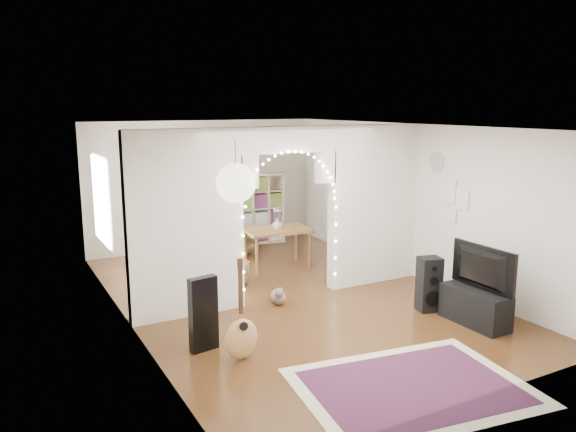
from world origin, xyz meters
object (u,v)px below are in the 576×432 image
media_console (475,307)px  dining_chair_left (240,242)px  dining_table (277,232)px  floor_speaker (429,284)px  dining_chair_right (232,272)px  acoustic_guitar (241,323)px  bookcase (251,209)px

media_console → dining_chair_left: size_ratio=1.79×
dining_table → floor_speaker: bearing=-66.6°
dining_chair_right → dining_table: bearing=17.4°
dining_table → acoustic_guitar: bearing=-117.6°
acoustic_guitar → dining_table: 3.91m
floor_speaker → dining_chair_right: (-2.10, 2.53, -0.18)m
floor_speaker → dining_chair_left: floor_speaker is taller
acoustic_guitar → dining_chair_right: acoustic_guitar is taller
acoustic_guitar → bookcase: (2.55, 5.22, 0.31)m
dining_chair_left → dining_chair_right: size_ratio=1.15×
media_console → dining_chair_left: bearing=104.4°
floor_speaker → dining_table: 3.22m
floor_speaker → dining_table: size_ratio=0.64×
dining_chair_right → acoustic_guitar: bearing=-117.9°
dining_chair_right → floor_speaker: bearing=-57.6°
acoustic_guitar → dining_table: size_ratio=0.83×
floor_speaker → media_console: (0.20, -0.71, -0.16)m
floor_speaker → dining_chair_right: floor_speaker is taller
floor_speaker → dining_chair_left: size_ratio=1.46×
acoustic_guitar → dining_table: bearing=61.3°
floor_speaker → dining_chair_right: 3.29m
acoustic_guitar → media_console: acoustic_guitar is taller
acoustic_guitar → dining_chair_left: 4.92m
acoustic_guitar → dining_chair_right: size_ratio=2.20×
media_console → dining_chair_left: (-1.35, 5.04, 0.00)m
floor_speaker → media_console: bearing=-59.4°
floor_speaker → dining_chair_right: bearing=144.5°
bookcase → dining_chair_right: (-1.53, -2.52, -0.55)m
dining_chair_right → media_console: bearing=-62.0°
acoustic_guitar → bookcase: 5.82m
bookcase → acoustic_guitar: bearing=-105.2°
media_console → dining_chair_right: size_ratio=2.05×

